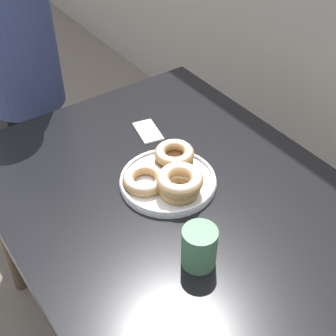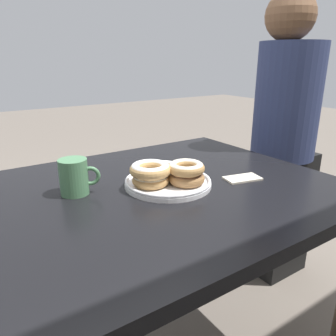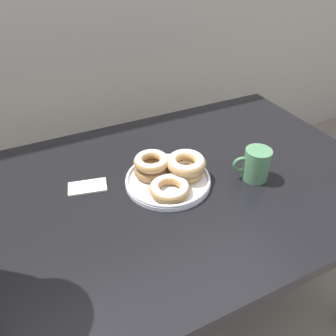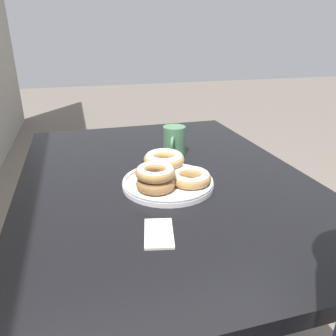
{
  "view_description": "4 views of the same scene",
  "coord_description": "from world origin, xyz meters",
  "px_view_note": "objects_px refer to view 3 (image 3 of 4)",
  "views": [
    {
      "loc": [
        0.72,
        -0.45,
        1.63
      ],
      "look_at": [
        -0.09,
        0.12,
        0.78
      ],
      "focal_mm": 50.0,
      "sensor_mm": 36.0,
      "label": 1
    },
    {
      "loc": [
        0.46,
        0.94,
        1.11
      ],
      "look_at": [
        -0.09,
        0.12,
        0.78
      ],
      "focal_mm": 35.0,
      "sensor_mm": 36.0,
      "label": 2
    },
    {
      "loc": [
        -0.46,
        -0.63,
        1.39
      ],
      "look_at": [
        -0.09,
        0.12,
        0.78
      ],
      "focal_mm": 35.0,
      "sensor_mm": 36.0,
      "label": 3
    },
    {
      "loc": [
        -0.96,
        0.37,
        1.15
      ],
      "look_at": [
        -0.09,
        0.12,
        0.78
      ],
      "focal_mm": 35.0,
      "sensor_mm": 36.0,
      "label": 4
    }
  ],
  "objects_px": {
    "coffee_mug": "(256,164)",
    "napkin": "(87,187)",
    "dining_table": "(192,192)",
    "donut_plate": "(169,173)"
  },
  "relations": [
    {
      "from": "coffee_mug",
      "to": "donut_plate",
      "type": "bearing_deg",
      "value": 159.03
    },
    {
      "from": "dining_table",
      "to": "donut_plate",
      "type": "distance_m",
      "value": 0.13
    },
    {
      "from": "napkin",
      "to": "dining_table",
      "type": "bearing_deg",
      "value": -16.55
    },
    {
      "from": "donut_plate",
      "to": "napkin",
      "type": "height_order",
      "value": "donut_plate"
    },
    {
      "from": "coffee_mug",
      "to": "napkin",
      "type": "distance_m",
      "value": 0.55
    },
    {
      "from": "coffee_mug",
      "to": "dining_table",
      "type": "bearing_deg",
      "value": 152.87
    },
    {
      "from": "coffee_mug",
      "to": "napkin",
      "type": "height_order",
      "value": "coffee_mug"
    },
    {
      "from": "dining_table",
      "to": "napkin",
      "type": "bearing_deg",
      "value": 163.45
    },
    {
      "from": "dining_table",
      "to": "donut_plate",
      "type": "xyz_separation_m",
      "value": [
        -0.08,
        0.01,
        0.1
      ]
    },
    {
      "from": "donut_plate",
      "to": "napkin",
      "type": "relative_size",
      "value": 2.15
    }
  ]
}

